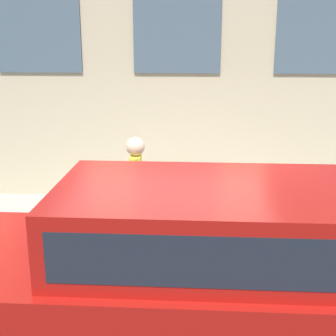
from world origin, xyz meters
The scene contains 5 objects.
ground_plane centered at (0.00, 0.00, 0.00)m, with size 80.00×80.00×0.00m, color #38383A.
sidewalk centered at (1.47, 0.00, 0.07)m, with size 2.95×60.00×0.15m.
fire_hydrant centered at (0.47, -0.44, 0.51)m, with size 0.30×0.42×0.71m.
person centered at (0.78, 0.45, 1.10)m, with size 0.38×0.25×1.58m.
parked_truck_red_near centered at (-1.39, -0.54, 1.03)m, with size 1.81×4.70×1.77m.
Camera 1 is at (-5.24, -0.37, 3.01)m, focal length 50.00 mm.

